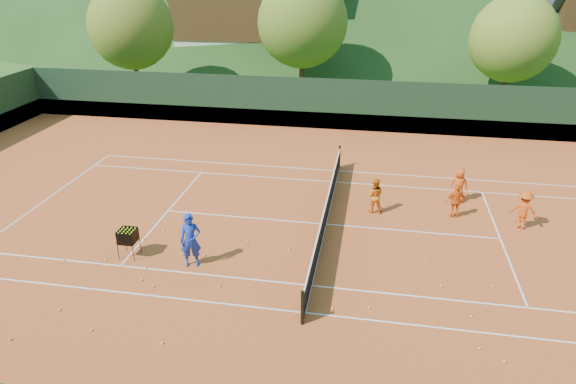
% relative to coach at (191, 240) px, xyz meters
% --- Properties ---
extents(ground, '(400.00, 400.00, 0.00)m').
position_rel_coach_xyz_m(ground, '(4.05, 3.63, -0.96)').
color(ground, '#2C4C17').
rests_on(ground, ground).
extents(clay_court, '(40.00, 24.00, 0.02)m').
position_rel_coach_xyz_m(clay_court, '(4.05, 3.63, -0.95)').
color(clay_court, '#B74A1D').
rests_on(clay_court, ground).
extents(coach, '(0.79, 0.64, 1.88)m').
position_rel_coach_xyz_m(coach, '(0.00, 0.00, 0.00)').
color(coach, '#1932A3').
rests_on(coach, clay_court).
extents(student_a, '(0.73, 0.58, 1.45)m').
position_rel_coach_xyz_m(student_a, '(5.83, 5.02, -0.22)').
color(student_a, orange).
rests_on(student_a, clay_court).
extents(student_b, '(0.86, 0.51, 1.37)m').
position_rel_coach_xyz_m(student_b, '(8.97, 5.13, -0.26)').
color(student_b, orange).
rests_on(student_b, clay_court).
extents(student_c, '(0.77, 0.56, 1.46)m').
position_rel_coach_xyz_m(student_c, '(9.26, 6.63, -0.21)').
color(student_c, '#DC5213').
rests_on(student_c, clay_court).
extents(student_d, '(1.10, 0.82, 1.52)m').
position_rel_coach_xyz_m(student_d, '(11.35, 4.65, -0.18)').
color(student_d, '#D64E13').
rests_on(student_d, clay_court).
extents(tennis_ball_0, '(0.07, 0.07, 0.07)m').
position_rel_coach_xyz_m(tennis_ball_0, '(-0.78, -1.42, -0.91)').
color(tennis_ball_0, yellow).
rests_on(tennis_ball_0, clay_court).
extents(tennis_ball_1, '(0.07, 0.07, 0.07)m').
position_rel_coach_xyz_m(tennis_ball_1, '(-4.10, 2.35, -0.91)').
color(tennis_ball_1, yellow).
rests_on(tennis_ball_1, clay_court).
extents(tennis_ball_2, '(0.07, 0.07, 0.07)m').
position_rel_coach_xyz_m(tennis_ball_2, '(-3.25, 0.89, -0.91)').
color(tennis_ball_2, yellow).
rests_on(tennis_ball_2, clay_court).
extents(tennis_ball_3, '(0.07, 0.07, 0.07)m').
position_rel_coach_xyz_m(tennis_ball_3, '(3.01, 1.52, -0.91)').
color(tennis_ball_3, yellow).
rests_on(tennis_ball_3, clay_court).
extents(tennis_ball_4, '(0.07, 0.07, 0.07)m').
position_rel_coach_xyz_m(tennis_ball_4, '(0.52, -3.82, -0.91)').
color(tennis_ball_4, yellow).
rests_on(tennis_ball_4, clay_court).
extents(tennis_ball_5, '(0.07, 0.07, 0.07)m').
position_rel_coach_xyz_m(tennis_ball_5, '(-2.99, -3.00, -0.91)').
color(tennis_ball_5, yellow).
rests_on(tennis_ball_5, clay_court).
extents(tennis_ball_6, '(0.07, 0.07, 0.07)m').
position_rel_coach_xyz_m(tennis_ball_6, '(8.75, -1.22, -0.91)').
color(tennis_ball_6, yellow).
rests_on(tennis_ball_6, clay_court).
extents(tennis_ball_7, '(0.07, 0.07, 0.07)m').
position_rel_coach_xyz_m(tennis_ball_7, '(1.25, -1.04, -0.91)').
color(tennis_ball_7, yellow).
rests_on(tennis_ball_7, clay_court).
extents(tennis_ball_8, '(0.07, 0.07, 0.07)m').
position_rel_coach_xyz_m(tennis_ball_8, '(0.22, 0.60, -0.91)').
color(tennis_ball_8, yellow).
rests_on(tennis_ball_8, clay_court).
extents(tennis_ball_9, '(0.07, 0.07, 0.07)m').
position_rel_coach_xyz_m(tennis_ball_9, '(-1.86, 2.04, -0.91)').
color(tennis_ball_9, yellow).
rests_on(tennis_ball_9, clay_court).
extents(tennis_ball_10, '(0.07, 0.07, 0.07)m').
position_rel_coach_xyz_m(tennis_ball_10, '(4.81, -1.56, -0.91)').
color(tennis_ball_10, yellow).
rests_on(tennis_ball_10, clay_court).
extents(tennis_ball_11, '(0.07, 0.07, 0.07)m').
position_rel_coach_xyz_m(tennis_ball_11, '(-4.37, -0.55, -0.91)').
color(tennis_ball_11, yellow).
rests_on(tennis_ball_11, clay_court).
extents(tennis_ball_12, '(0.07, 0.07, 0.07)m').
position_rel_coach_xyz_m(tennis_ball_12, '(-2.32, 1.27, -0.91)').
color(tennis_ball_12, yellow).
rests_on(tennis_ball_12, clay_court).
extents(tennis_ball_13, '(0.07, 0.07, 0.07)m').
position_rel_coach_xyz_m(tennis_ball_13, '(8.04, 0.15, -0.91)').
color(tennis_ball_13, yellow).
rests_on(tennis_ball_13, clay_court).
extents(tennis_ball_14, '(0.07, 0.07, 0.07)m').
position_rel_coach_xyz_m(tennis_ball_14, '(-3.55, -4.39, -0.91)').
color(tennis_ball_14, yellow).
rests_on(tennis_ball_14, clay_court).
extents(tennis_ball_15, '(0.07, 0.07, 0.07)m').
position_rel_coach_xyz_m(tennis_ball_15, '(7.69, 1.73, -0.91)').
color(tennis_ball_15, yellow).
rests_on(tennis_ball_15, clay_court).
extents(tennis_ball_16, '(0.07, 0.07, 0.07)m').
position_rel_coach_xyz_m(tennis_ball_16, '(-1.61, -3.66, -0.91)').
color(tennis_ball_16, yellow).
rests_on(tennis_ball_16, clay_court).
extents(tennis_ball_17, '(0.07, 0.07, 0.07)m').
position_rel_coach_xyz_m(tennis_ball_17, '(9.31, -2.95, -0.91)').
color(tennis_ball_17, yellow).
rests_on(tennis_ball_17, clay_court).
extents(tennis_ball_18, '(0.07, 0.07, 0.07)m').
position_rel_coach_xyz_m(tennis_ball_18, '(-1.43, -0.50, -0.91)').
color(tennis_ball_18, yellow).
rests_on(tennis_ball_18, clay_court).
extents(tennis_ball_19, '(0.07, 0.07, 0.07)m').
position_rel_coach_xyz_m(tennis_ball_19, '(8.77, -2.55, -0.91)').
color(tennis_ball_19, yellow).
rests_on(tennis_ball_19, clay_court).
extents(tennis_ball_20, '(0.07, 0.07, 0.07)m').
position_rel_coach_xyz_m(tennis_ball_20, '(-2.97, -0.30, -0.91)').
color(tennis_ball_20, yellow).
rests_on(tennis_ball_20, clay_court).
extents(tennis_ball_22, '(0.07, 0.07, 0.07)m').
position_rel_coach_xyz_m(tennis_ball_22, '(9.61, 0.42, -0.91)').
color(tennis_ball_22, yellow).
rests_on(tennis_ball_22, clay_court).
extents(tennis_ball_23, '(0.07, 0.07, 0.07)m').
position_rel_coach_xyz_m(tennis_ball_23, '(5.87, -1.33, -0.91)').
color(tennis_ball_23, yellow).
rests_on(tennis_ball_23, clay_court).
extents(tennis_ball_28, '(0.07, 0.07, 0.07)m').
position_rel_coach_xyz_m(tennis_ball_28, '(-1.27, -1.15, -0.91)').
color(tennis_ball_28, yellow).
rests_on(tennis_ball_28, clay_court).
extents(tennis_ball_29, '(0.07, 0.07, 0.07)m').
position_rel_coach_xyz_m(tennis_ball_29, '(1.43, 1.77, -0.91)').
color(tennis_ball_29, yellow).
rests_on(tennis_ball_29, clay_court).
extents(court_lines, '(23.83, 11.03, 0.00)m').
position_rel_coach_xyz_m(court_lines, '(4.05, 3.63, -0.94)').
color(court_lines, white).
rests_on(court_lines, clay_court).
extents(tennis_net, '(0.10, 12.07, 1.10)m').
position_rel_coach_xyz_m(tennis_net, '(4.05, 3.63, -0.44)').
color(tennis_net, black).
rests_on(tennis_net, clay_court).
extents(perimeter_fence, '(40.40, 24.24, 3.00)m').
position_rel_coach_xyz_m(perimeter_fence, '(4.05, 3.63, 0.31)').
color(perimeter_fence, black).
rests_on(perimeter_fence, clay_court).
extents(ball_hopper, '(0.57, 0.57, 1.00)m').
position_rel_coach_xyz_m(ball_hopper, '(-2.31, 0.19, -0.20)').
color(ball_hopper, black).
rests_on(ball_hopper, clay_court).
extents(chalet_left, '(13.80, 9.93, 12.92)m').
position_rel_coach_xyz_m(chalet_left, '(-5.95, 33.63, 4.68)').
color(chalet_left, beige).
rests_on(chalet_left, ground).
extents(chalet_mid, '(12.65, 8.82, 11.45)m').
position_rel_coach_xyz_m(chalet_mid, '(10.05, 37.63, 4.03)').
color(chalet_mid, beige).
rests_on(chalet_mid, ground).
extents(tree_a, '(6.00, 6.00, 7.88)m').
position_rel_coach_xyz_m(tree_a, '(-11.95, 21.63, 3.91)').
color(tree_a, '#3E2919').
rests_on(tree_a, ground).
extents(tree_b, '(6.40, 6.40, 8.40)m').
position_rel_coach_xyz_m(tree_b, '(0.05, 23.63, 4.23)').
color(tree_b, '#422A1A').
rests_on(tree_b, ground).
extents(tree_c, '(5.60, 5.60, 7.35)m').
position_rel_coach_xyz_m(tree_c, '(14.05, 22.63, 3.58)').
color(tree_c, '#3C2618').
rests_on(tree_c, ground).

